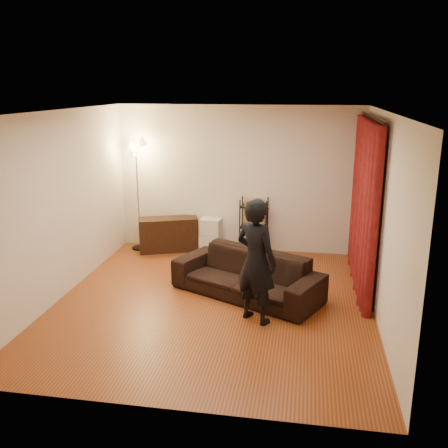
% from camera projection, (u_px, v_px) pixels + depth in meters
% --- Properties ---
extents(floor, '(5.00, 5.00, 0.00)m').
position_uv_depth(floor, '(214.00, 302.00, 7.21)').
color(floor, brown).
rests_on(floor, ground).
extents(ceiling, '(5.00, 5.00, 0.00)m').
position_uv_depth(ceiling, '(213.00, 111.00, 6.49)').
color(ceiling, white).
rests_on(ceiling, ground).
extents(wall_back, '(5.00, 0.00, 5.00)m').
position_uv_depth(wall_back, '(239.00, 179.00, 9.22)').
color(wall_back, beige).
rests_on(wall_back, ground).
extents(wall_front, '(5.00, 0.00, 5.00)m').
position_uv_depth(wall_front, '(161.00, 279.00, 4.47)').
color(wall_front, beige).
rests_on(wall_front, ground).
extents(wall_left, '(0.00, 5.00, 5.00)m').
position_uv_depth(wall_left, '(61.00, 206.00, 7.21)').
color(wall_left, beige).
rests_on(wall_left, ground).
extents(wall_right, '(0.00, 5.00, 5.00)m').
position_uv_depth(wall_right, '(383.00, 219.00, 6.48)').
color(wall_right, beige).
rests_on(wall_right, ground).
extents(curtain_rod, '(0.04, 2.65, 0.04)m').
position_uv_depth(curtain_rod, '(372.00, 117.00, 7.24)').
color(curtain_rod, black).
rests_on(curtain_rod, wall_right).
extents(curtain, '(0.22, 2.65, 2.55)m').
position_uv_depth(curtain, '(364.00, 205.00, 7.59)').
color(curtain, maroon).
rests_on(curtain, ground).
extents(sofa, '(2.38, 1.77, 0.65)m').
position_uv_depth(sofa, '(247.00, 275.00, 7.37)').
color(sofa, black).
rests_on(sofa, ground).
extents(person, '(0.73, 0.66, 1.66)m').
position_uv_depth(person, '(256.00, 261.00, 6.45)').
color(person, black).
rests_on(person, ground).
extents(media_cabinet, '(1.16, 0.76, 0.64)m').
position_uv_depth(media_cabinet, '(168.00, 234.00, 9.40)').
color(media_cabinet, black).
rests_on(media_cabinet, ground).
extents(storage_boxes, '(0.42, 0.36, 0.64)m').
position_uv_depth(storage_boxes, '(211.00, 235.00, 9.37)').
color(storage_boxes, beige).
rests_on(storage_boxes, ground).
extents(wire_shelf, '(0.51, 0.38, 1.05)m').
position_uv_depth(wire_shelf, '(254.00, 226.00, 9.18)').
color(wire_shelf, black).
rests_on(wire_shelf, ground).
extents(floor_lamp, '(0.49, 0.49, 2.08)m').
position_uv_depth(floor_lamp, '(138.00, 196.00, 9.32)').
color(floor_lamp, silver).
rests_on(floor_lamp, ground).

